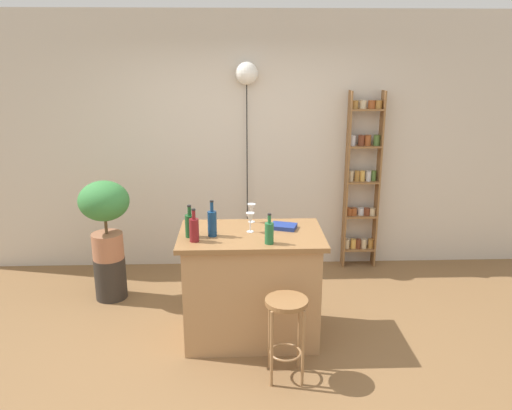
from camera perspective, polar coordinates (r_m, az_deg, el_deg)
name	(u,v)px	position (r m, az deg, el deg)	size (l,w,h in m)	color
ground	(252,354)	(4.35, -0.41, -16.25)	(12.00, 12.00, 0.00)	brown
back_wall	(247,144)	(5.69, -1.03, 6.86)	(6.40, 0.10, 2.80)	beige
kitchen_counter	(251,285)	(4.38, -0.54, -8.89)	(1.18, 0.74, 0.94)	tan
bar_stool	(286,320)	(3.86, 3.38, -12.69)	(0.31, 0.31, 0.64)	#997047
spice_shelf	(362,180)	(5.79, 11.75, 2.71)	(0.37, 0.16, 1.98)	olive
plant_stool	(111,278)	(5.34, -15.89, -7.81)	(0.31, 0.31, 0.42)	#2D2823
potted_plant	(105,211)	(5.10, -16.50, -0.67)	(0.48, 0.44, 0.78)	#A86B4C
bottle_spirits_clear	(269,232)	(3.95, 1.48, -3.07)	(0.07, 0.07, 0.24)	#236638
bottle_olive_oil	(190,225)	(4.12, -7.38, -2.22)	(0.08, 0.08, 0.27)	#194C23
bottle_vinegar	(212,223)	(4.11, -4.90, -1.98)	(0.07, 0.07, 0.30)	navy
bottle_wine_red	(194,229)	(4.02, -6.91, -2.69)	(0.08, 0.08, 0.27)	maroon
wine_glass_left	(250,218)	(4.19, -0.65, -1.49)	(0.07, 0.07, 0.16)	silver
wine_glass_center	(252,209)	(4.44, -0.50, -0.47)	(0.07, 0.07, 0.16)	silver
cookbook	(284,226)	(4.31, 3.08, -2.40)	(0.21, 0.15, 0.04)	navy
pendant_globe_light	(247,75)	(5.50, -1.01, 14.22)	(0.24, 0.24, 2.28)	black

